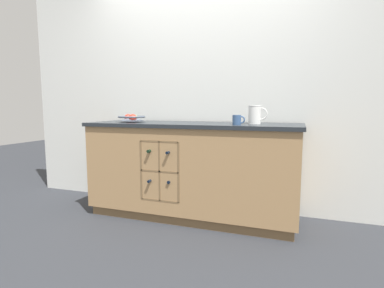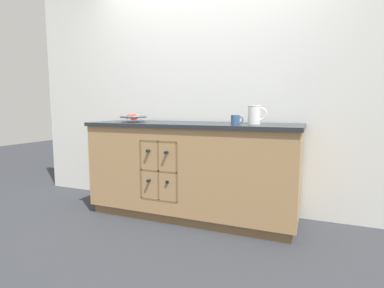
% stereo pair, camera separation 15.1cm
% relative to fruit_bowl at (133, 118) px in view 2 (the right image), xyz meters
% --- Properties ---
extents(ground_plane, '(14.00, 14.00, 0.00)m').
position_rel_fruit_bowl_xyz_m(ground_plane, '(0.64, 0.04, -0.98)').
color(ground_plane, '#2D3035').
extents(back_wall, '(4.42, 0.06, 2.55)m').
position_rel_fruit_bowl_xyz_m(back_wall, '(0.64, 0.42, 0.30)').
color(back_wall, silver).
rests_on(back_wall, ground_plane).
extents(kitchen_island, '(2.06, 0.68, 0.94)m').
position_rel_fruit_bowl_xyz_m(kitchen_island, '(0.64, 0.04, -0.50)').
color(kitchen_island, brown).
rests_on(kitchen_island, ground_plane).
extents(fruit_bowl, '(0.28, 0.28, 0.08)m').
position_rel_fruit_bowl_xyz_m(fruit_bowl, '(0.00, 0.00, 0.00)').
color(fruit_bowl, '#4C5666').
rests_on(fruit_bowl, kitchen_island).
extents(white_pitcher, '(0.17, 0.12, 0.17)m').
position_rel_fruit_bowl_xyz_m(white_pitcher, '(1.24, 0.06, 0.05)').
color(white_pitcher, white).
rests_on(white_pitcher, kitchen_island).
extents(ceramic_mug, '(0.11, 0.07, 0.08)m').
position_rel_fruit_bowl_xyz_m(ceramic_mug, '(1.11, -0.11, 0.00)').
color(ceramic_mug, '#385684').
rests_on(ceramic_mug, kitchen_island).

